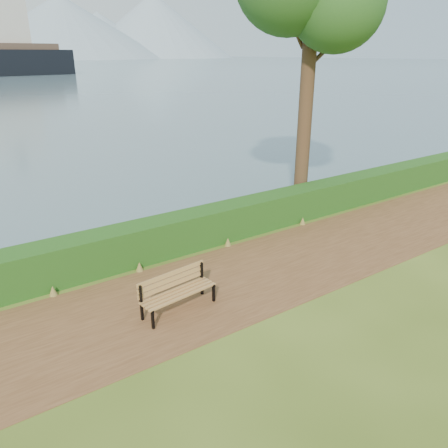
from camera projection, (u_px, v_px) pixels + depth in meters
ground at (222, 293)px, 9.96m from camera, size 140.00×140.00×0.00m
path at (215, 287)px, 10.18m from camera, size 40.00×3.40×0.01m
hedge at (168, 236)px, 11.77m from camera, size 32.00×0.85×1.00m
bench at (176, 289)px, 9.16m from camera, size 1.71×0.68×0.84m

